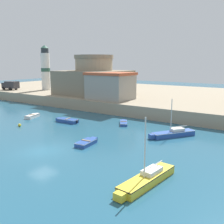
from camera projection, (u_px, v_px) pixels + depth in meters
name	position (u px, v px, depth m)	size (l,w,h in m)	color
ground_plane	(42.00, 151.00, 27.46)	(200.00, 200.00, 0.00)	#235670
quay_seawall	(179.00, 99.00, 59.37)	(120.00, 40.00, 2.07)	gray
sailboat_yellow_0	(147.00, 179.00, 20.00)	(1.97, 6.90, 5.28)	yellow
dinghy_blue_1	(124.00, 123.00, 39.27)	(2.54, 3.34, 0.49)	#284C9E
dinghy_blue_2	(67.00, 120.00, 40.42)	(4.10, 1.48, 0.65)	#284C9E
dinghy_blue_4	(87.00, 142.00, 29.53)	(1.67, 3.42, 0.57)	#284C9E
dinghy_white_5	(32.00, 116.00, 43.86)	(1.95, 3.43, 0.59)	white
sailboat_blue_6	(173.00, 133.00, 32.71)	(4.30, 5.78, 4.78)	#284C9E
mooring_buoy	(20.00, 125.00, 37.79)	(0.44, 0.44, 0.44)	yellow
fortress	(94.00, 79.00, 58.76)	(13.57, 13.57, 8.65)	gray
lighthouse	(46.00, 68.00, 67.35)	(2.31, 2.31, 11.35)	silver
harbor_shed_near_wharf	(110.00, 86.00, 50.37)	(8.32, 6.56, 5.18)	gray
truck_on_quay	(11.00, 85.00, 68.09)	(4.58, 2.77, 2.20)	#333338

